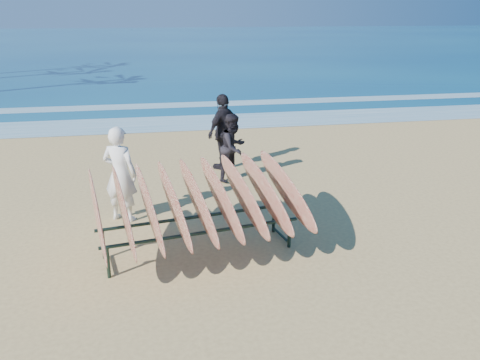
% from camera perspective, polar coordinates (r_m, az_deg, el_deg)
% --- Properties ---
extents(ground, '(120.00, 120.00, 0.00)m').
position_cam_1_polar(ground, '(8.57, 1.01, -7.73)').
color(ground, tan).
rests_on(ground, ground).
extents(ocean, '(160.00, 160.00, 0.00)m').
position_cam_1_polar(ocean, '(62.64, -9.61, 15.03)').
color(ocean, navy).
rests_on(ocean, ground).
extents(foam_near, '(160.00, 160.00, 0.00)m').
position_cam_1_polar(foam_near, '(17.98, -5.51, 6.44)').
color(foam_near, white).
rests_on(foam_near, ground).
extents(foam_far, '(160.00, 160.00, 0.00)m').
position_cam_1_polar(foam_far, '(21.40, -6.42, 8.39)').
color(foam_far, white).
rests_on(foam_far, ground).
extents(surfboard_rack, '(3.52, 2.92, 1.50)m').
position_cam_1_polar(surfboard_rack, '(8.10, -4.80, -2.37)').
color(surfboard_rack, black).
rests_on(surfboard_rack, ground).
extents(person_white, '(0.78, 0.68, 1.81)m').
position_cam_1_polar(person_white, '(9.64, -13.31, 0.63)').
color(person_white, white).
rests_on(person_white, ground).
extents(person_dark_a, '(0.96, 0.96, 1.57)m').
position_cam_1_polar(person_dark_a, '(11.66, -0.75, 3.67)').
color(person_dark_a, black).
rests_on(person_dark_a, ground).
extents(person_dark_b, '(1.12, 1.07, 1.87)m').
position_cam_1_polar(person_dark_b, '(12.54, -1.83, 5.45)').
color(person_dark_b, black).
rests_on(person_dark_b, ground).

